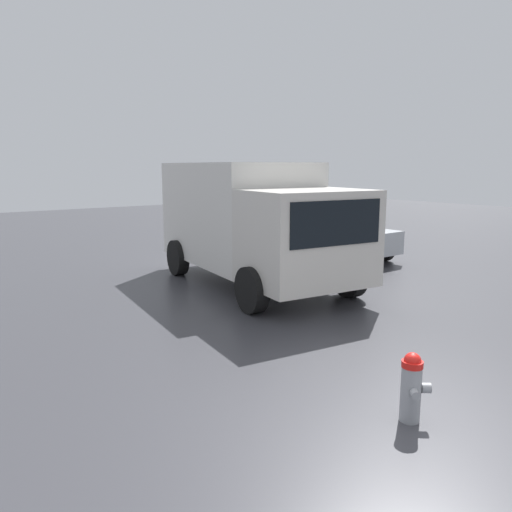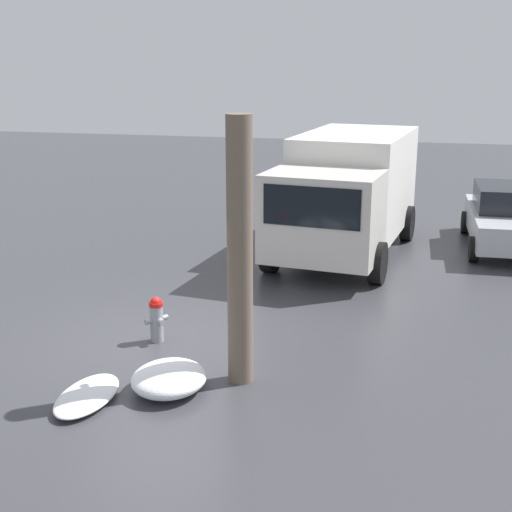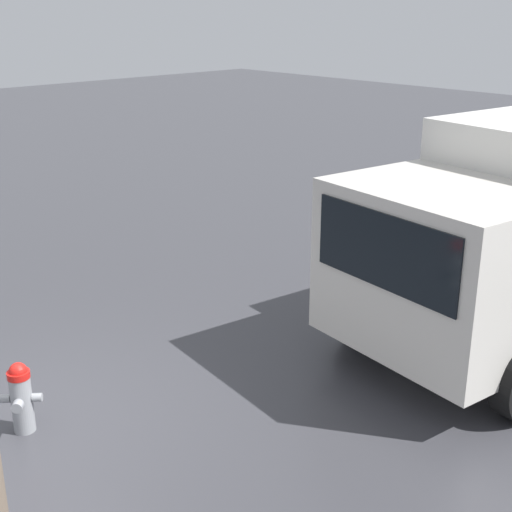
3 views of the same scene
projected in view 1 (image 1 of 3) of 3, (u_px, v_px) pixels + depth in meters
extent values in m
plane|color=#38383D|center=(409.00, 420.00, 5.50)|extent=(60.00, 60.00, 0.00)
cylinder|color=gray|center=(411.00, 394.00, 5.44)|extent=(0.22, 0.22, 0.62)
cylinder|color=red|center=(412.00, 364.00, 5.38)|extent=(0.23, 0.23, 0.07)
sphere|color=red|center=(413.00, 361.00, 5.38)|extent=(0.19, 0.19, 0.19)
cylinder|color=gray|center=(426.00, 388.00, 5.42)|extent=(0.15, 0.15, 0.11)
cylinder|color=gray|center=(407.00, 381.00, 5.59)|extent=(0.13, 0.13, 0.09)
cylinder|color=gray|center=(415.00, 394.00, 5.27)|extent=(0.13, 0.13, 0.09)
cube|color=beige|center=(307.00, 238.00, 9.78)|extent=(2.09, 2.59, 1.87)
cube|color=black|center=(337.00, 223.00, 8.94)|extent=(0.29, 1.99, 0.82)
cube|color=silver|center=(237.00, 212.00, 12.28)|extent=(4.41, 2.89, 2.39)
cylinder|color=black|center=(350.00, 276.00, 10.60)|extent=(0.93, 0.39, 0.90)
cylinder|color=black|center=(252.00, 290.00, 9.45)|extent=(0.93, 0.39, 0.90)
cylinder|color=black|center=(258.00, 250.00, 13.96)|extent=(0.93, 0.39, 0.90)
cylinder|color=black|center=(178.00, 258.00, 12.80)|extent=(0.93, 0.39, 0.90)
cube|color=#ADB2B7|center=(328.00, 237.00, 15.15)|extent=(4.17, 1.92, 0.65)
cube|color=black|center=(324.00, 216.00, 15.20)|extent=(2.02, 1.65, 0.59)
cylinder|color=black|center=(385.00, 251.00, 14.68)|extent=(0.60, 0.21, 0.60)
cylinder|color=black|center=(342.00, 258.00, 13.57)|extent=(0.60, 0.21, 0.60)
cylinder|color=black|center=(317.00, 240.00, 16.86)|extent=(0.60, 0.21, 0.60)
cylinder|color=black|center=(276.00, 245.00, 15.75)|extent=(0.60, 0.21, 0.60)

